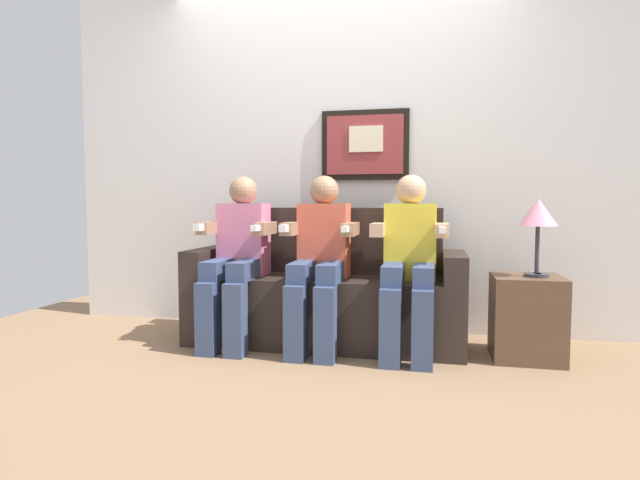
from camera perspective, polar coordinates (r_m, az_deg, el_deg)
name	(u,v)px	position (r m, az deg, el deg)	size (l,w,h in m)	color
ground_plane	(315,356)	(3.27, -0.57, -12.53)	(5.46, 5.46, 0.00)	#8C6B4C
back_wall_assembly	(338,153)	(3.89, 2.04, 9.49)	(4.20, 0.10, 2.60)	silver
couch	(326,296)	(3.50, 0.62, -6.14)	(1.80, 0.58, 0.90)	#2D231E
person_on_left	(237,253)	(3.46, -9.02, -1.40)	(0.46, 0.56, 1.11)	pink
person_in_middle	(320,255)	(3.30, 0.03, -1.62)	(0.46, 0.56, 1.11)	#D8593F
person_on_right	(409,257)	(3.23, 9.75, -1.81)	(0.46, 0.56, 1.11)	yellow
side_table_right	(526,317)	(3.39, 21.64, -7.86)	(0.40, 0.40, 0.50)	brown
table_lamp	(538,216)	(3.30, 22.74, 2.46)	(0.22, 0.22, 0.46)	#333338
spare_remote_on_table	(537,275)	(3.35, 22.62, -3.50)	(0.04, 0.13, 0.02)	white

